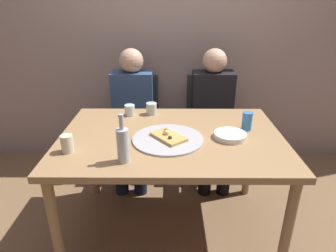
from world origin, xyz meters
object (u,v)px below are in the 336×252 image
object	(u,v)px
soda_can	(247,121)
chair_left	(135,118)
plate_stack	(230,135)
chair_right	(210,118)
guest_in_beanie	(213,111)
wine_glass	(151,109)
pizza_slice_last	(168,136)
guest_in_sweater	(132,111)
pizza_tray	(168,139)
dining_table	(171,146)
wine_bottle	(123,144)
tumbler_near	(130,110)
tumbler_far	(67,144)

from	to	relation	value
soda_can	chair_left	xyz separation A→B (m)	(-0.84, 0.80, -0.30)
plate_stack	chair_right	world-z (taller)	chair_right
chair_right	guest_in_beanie	distance (m)	0.20
plate_stack	chair_left	xyz separation A→B (m)	(-0.71, 0.92, -0.26)
wine_glass	pizza_slice_last	bearing A→B (deg)	-73.50
guest_in_sweater	pizza_tray	bearing A→B (deg)	111.72
dining_table	soda_can	bearing A→B (deg)	10.07
wine_bottle	guest_in_sweater	bearing A→B (deg)	94.65
chair_right	guest_in_beanie	xyz separation A→B (m)	(0.00, -0.15, 0.13)
pizza_slice_last	guest_in_sweater	world-z (taller)	guest_in_sweater
soda_can	chair_right	distance (m)	0.86
soda_can	chair_right	xyz separation A→B (m)	(-0.13, 0.80, -0.30)
pizza_tray	guest_in_beanie	world-z (taller)	guest_in_beanie
dining_table	plate_stack	distance (m)	0.38
pizza_slice_last	wine_bottle	xyz separation A→B (m)	(-0.24, -0.26, 0.08)
chair_right	soda_can	bearing A→B (deg)	98.98
wine_glass	soda_can	size ratio (longest dim) A/B	0.71
pizza_slice_last	chair_right	xyz separation A→B (m)	(0.39, 0.95, -0.26)
dining_table	tumbler_near	world-z (taller)	tumbler_near
wine_glass	soda_can	bearing A→B (deg)	-23.42
soda_can	guest_in_beanie	world-z (taller)	guest_in_beanie
tumbler_near	soda_can	size ratio (longest dim) A/B	0.66
wine_bottle	dining_table	bearing A→B (deg)	52.25
guest_in_sweater	tumbler_near	bearing A→B (deg)	95.00
tumbler_near	tumbler_far	bearing A→B (deg)	-116.33
wine_bottle	chair_left	distance (m)	1.26
pizza_tray	wine_bottle	bearing A→B (deg)	-132.04
wine_bottle	guest_in_sweater	distance (m)	1.09
wine_bottle	tumbler_near	xyz separation A→B (m)	(-0.05, 0.67, -0.06)
pizza_tray	dining_table	bearing A→B (deg)	73.29
pizza_tray	guest_in_sweater	world-z (taller)	guest_in_sweater
pizza_slice_last	guest_in_sweater	xyz separation A→B (m)	(-0.32, 0.80, -0.14)
chair_right	pizza_slice_last	bearing A→B (deg)	67.65
dining_table	wine_glass	size ratio (longest dim) A/B	16.28
dining_table	tumbler_far	world-z (taller)	tumbler_far
guest_in_sweater	guest_in_beanie	bearing A→B (deg)	-180.00
pizza_slice_last	tumbler_far	distance (m)	0.59
tumbler_near	chair_right	xyz separation A→B (m)	(0.68, 0.54, -0.28)
pizza_slice_last	chair_right	distance (m)	1.06
dining_table	chair_left	xyz separation A→B (m)	(-0.34, 0.88, -0.16)
wine_bottle	plate_stack	xyz separation A→B (m)	(0.62, 0.29, -0.09)
tumbler_far	chair_right	size ratio (longest dim) A/B	0.11
plate_stack	wine_glass	bearing A→B (deg)	141.70
wine_bottle	chair_right	bearing A→B (deg)	62.69
wine_glass	plate_stack	size ratio (longest dim) A/B	0.43
dining_table	pizza_tray	distance (m)	0.11
tumbler_near	wine_glass	xyz separation A→B (m)	(0.16, 0.02, 0.00)
chair_right	guest_in_sweater	world-z (taller)	guest_in_sweater
wine_glass	soda_can	world-z (taller)	soda_can
chair_right	wine_glass	bearing A→B (deg)	44.89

